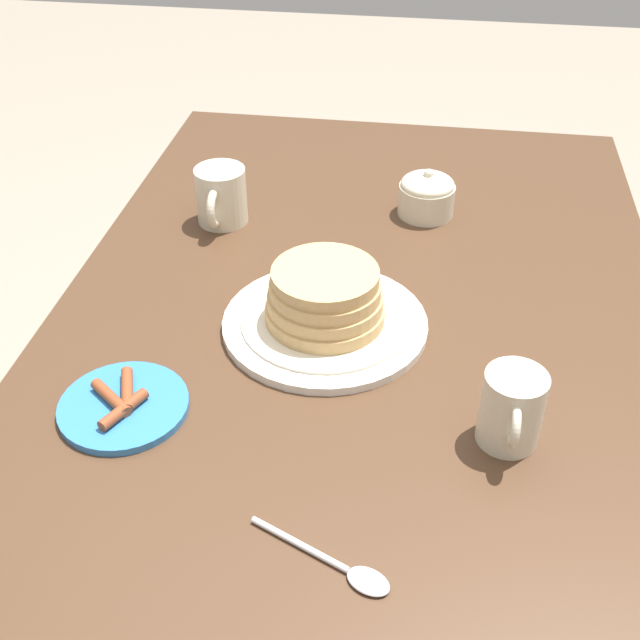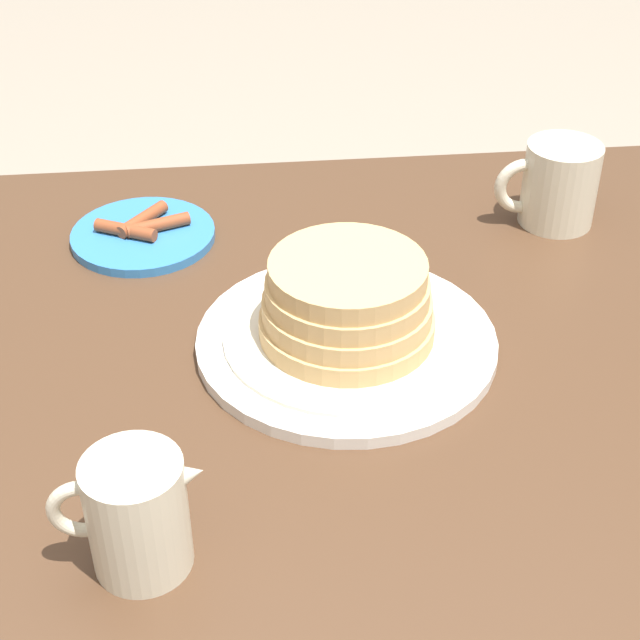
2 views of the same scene
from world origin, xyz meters
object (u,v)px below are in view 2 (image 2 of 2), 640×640
at_px(coffee_mug, 557,184).
at_px(creamer_pitcher, 138,512).
at_px(pancake_plate, 347,317).
at_px(side_plate_bacon, 143,234).

distance_m(coffee_mug, creamer_pitcher, 0.61).
xyz_separation_m(pancake_plate, side_plate_bacon, (0.19, -0.21, -0.03)).
distance_m(pancake_plate, coffee_mug, 0.33).
bearing_deg(coffee_mug, pancake_plate, 38.86).
bearing_deg(creamer_pitcher, side_plate_bacon, -87.39).
height_order(pancake_plate, creamer_pitcher, creamer_pitcher).
distance_m(pancake_plate, side_plate_bacon, 0.29).
bearing_deg(side_plate_bacon, coffee_mug, 179.09).
distance_m(side_plate_bacon, creamer_pitcher, 0.45).
bearing_deg(side_plate_bacon, creamer_pitcher, 92.61).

